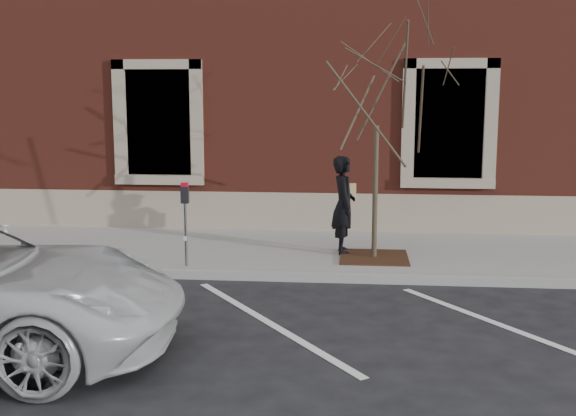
# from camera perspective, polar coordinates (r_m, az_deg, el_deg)

# --- Properties ---
(ground) EXTENTS (120.00, 120.00, 0.00)m
(ground) POSITION_cam_1_polar(r_m,az_deg,el_deg) (11.86, -0.27, -5.72)
(ground) COLOR #28282B
(ground) RESTS_ON ground
(sidewalk_near) EXTENTS (40.00, 3.50, 0.15)m
(sidewalk_near) POSITION_cam_1_polar(r_m,az_deg,el_deg) (13.53, 0.46, -3.50)
(sidewalk_near) COLOR gray
(sidewalk_near) RESTS_ON ground
(curb_near) EXTENTS (40.00, 0.12, 0.15)m
(curb_near) POSITION_cam_1_polar(r_m,az_deg,el_deg) (11.79, -0.30, -5.43)
(curb_near) COLOR #9E9E99
(curb_near) RESTS_ON ground
(parking_stripes) EXTENTS (28.00, 4.40, 0.01)m
(parking_stripes) POSITION_cam_1_polar(r_m,az_deg,el_deg) (9.76, -1.56, -9.04)
(parking_stripes) COLOR silver
(parking_stripes) RESTS_ON ground
(building_civic) EXTENTS (40.00, 8.62, 8.00)m
(building_civic) POSITION_cam_1_polar(r_m,az_deg,el_deg) (19.19, 2.05, 12.05)
(building_civic) COLOR maroon
(building_civic) RESTS_ON ground
(man) EXTENTS (0.50, 0.69, 1.77)m
(man) POSITION_cam_1_polar(r_m,az_deg,el_deg) (13.01, 4.42, 0.25)
(man) COLOR black
(man) RESTS_ON sidewalk_near
(parking_meter) EXTENTS (0.13, 0.10, 1.41)m
(parking_meter) POSITION_cam_1_polar(r_m,az_deg,el_deg) (12.09, -8.13, -0.04)
(parking_meter) COLOR #595B60
(parking_meter) RESTS_ON sidewalk_near
(tree_grate) EXTENTS (1.19, 1.19, 0.03)m
(tree_grate) POSITION_cam_1_polar(r_m,az_deg,el_deg) (12.82, 6.80, -3.87)
(tree_grate) COLOR #442216
(tree_grate) RESTS_ON sidewalk_near
(sapling) EXTENTS (2.54, 2.54, 4.23)m
(sapling) POSITION_cam_1_polar(r_m,az_deg,el_deg) (12.49, 7.06, 9.38)
(sapling) COLOR #4B3F2D
(sapling) RESTS_ON sidewalk_near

